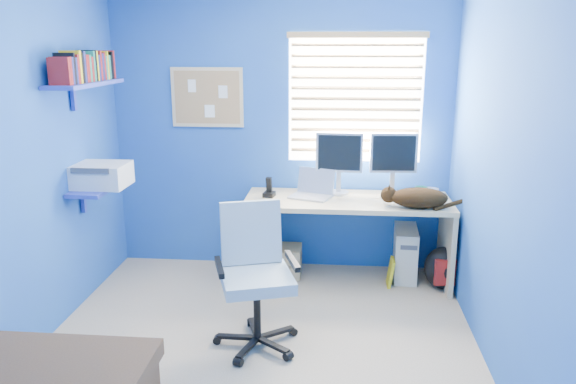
# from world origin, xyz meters

# --- Properties ---
(floor) EXTENTS (3.00, 3.20, 0.00)m
(floor) POSITION_xyz_m (0.00, 0.00, 0.00)
(floor) COLOR #C5AF88
(floor) RESTS_ON ground
(wall_back) EXTENTS (3.00, 0.01, 2.50)m
(wall_back) POSITION_xyz_m (0.00, 1.60, 1.25)
(wall_back) COLOR #1E4CB1
(wall_back) RESTS_ON ground
(wall_front) EXTENTS (3.00, 0.01, 2.50)m
(wall_front) POSITION_xyz_m (0.00, -1.60, 1.25)
(wall_front) COLOR #1E4CB1
(wall_front) RESTS_ON ground
(wall_left) EXTENTS (0.01, 3.20, 2.50)m
(wall_left) POSITION_xyz_m (-1.50, 0.00, 1.25)
(wall_left) COLOR #1E4CB1
(wall_left) RESTS_ON ground
(wall_right) EXTENTS (0.01, 3.20, 2.50)m
(wall_right) POSITION_xyz_m (1.50, 0.00, 1.25)
(wall_right) COLOR #1E4CB1
(wall_right) RESTS_ON ground
(desk) EXTENTS (1.73, 0.65, 0.74)m
(desk) POSITION_xyz_m (0.60, 1.26, 0.37)
(desk) COLOR tan
(desk) RESTS_ON floor
(laptop) EXTENTS (0.40, 0.36, 0.22)m
(laptop) POSITION_xyz_m (0.29, 1.27, 0.85)
(laptop) COLOR silver
(laptop) RESTS_ON desk
(monitor_left) EXTENTS (0.41, 0.14, 0.54)m
(monitor_left) POSITION_xyz_m (0.52, 1.42, 1.01)
(monitor_left) COLOR silver
(monitor_left) RESTS_ON desk
(monitor_right) EXTENTS (0.41, 0.14, 0.54)m
(monitor_right) POSITION_xyz_m (0.98, 1.44, 1.01)
(monitor_right) COLOR silver
(monitor_right) RESTS_ON desk
(phone) EXTENTS (0.11, 0.12, 0.17)m
(phone) POSITION_xyz_m (-0.07, 1.27, 0.82)
(phone) COLOR black
(phone) RESTS_ON desk
(mug) EXTENTS (0.10, 0.09, 0.10)m
(mug) POSITION_xyz_m (1.22, 1.33, 0.79)
(mug) COLOR #1C8263
(mug) RESTS_ON desk
(cd_spindle) EXTENTS (0.13, 0.13, 0.07)m
(cd_spindle) POSITION_xyz_m (1.31, 1.40, 0.78)
(cd_spindle) COLOR silver
(cd_spindle) RESTS_ON desk
(cat) EXTENTS (0.48, 0.29, 0.16)m
(cat) POSITION_xyz_m (1.16, 1.05, 0.82)
(cat) COLOR black
(cat) RESTS_ON desk
(tower_pc) EXTENTS (0.21, 0.45, 0.45)m
(tower_pc) POSITION_xyz_m (1.12, 1.38, 0.23)
(tower_pc) COLOR beige
(tower_pc) RESTS_ON floor
(drawer_boxes) EXTENTS (0.35, 0.28, 0.27)m
(drawer_boxes) POSITION_xyz_m (0.03, 1.33, 0.14)
(drawer_boxes) COLOR tan
(drawer_boxes) RESTS_ON floor
(yellow_book) EXTENTS (0.03, 0.17, 0.24)m
(yellow_book) POSITION_xyz_m (0.98, 1.18, 0.12)
(yellow_book) COLOR yellow
(yellow_book) RESTS_ON floor
(backpack) EXTENTS (0.35, 0.28, 0.37)m
(backpack) POSITION_xyz_m (1.41, 1.16, 0.18)
(backpack) COLOR black
(backpack) RESTS_ON floor
(office_chair) EXTENTS (0.71, 0.71, 0.97)m
(office_chair) POSITION_xyz_m (-0.03, 0.15, 0.36)
(office_chair) COLOR black
(office_chair) RESTS_ON floor
(window_blinds) EXTENTS (1.15, 0.05, 1.10)m
(window_blinds) POSITION_xyz_m (0.65, 1.57, 1.55)
(window_blinds) COLOR white
(window_blinds) RESTS_ON ground
(corkboard) EXTENTS (0.64, 0.02, 0.52)m
(corkboard) POSITION_xyz_m (-0.65, 1.58, 1.55)
(corkboard) COLOR tan
(corkboard) RESTS_ON ground
(wall_shelves) EXTENTS (0.42, 0.90, 1.05)m
(wall_shelves) POSITION_xyz_m (-1.35, 0.75, 1.43)
(wall_shelves) COLOR #303FB0
(wall_shelves) RESTS_ON ground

